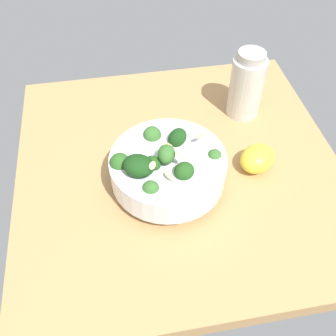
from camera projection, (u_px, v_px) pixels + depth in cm
name	position (u px, v px, depth cm)	size (l,w,h in cm)	color
ground_plane	(179.00, 169.00, 72.09)	(58.88, 58.88, 3.16)	tan
bowl_of_broccoli	(167.00, 167.00, 64.59)	(19.54, 20.10, 9.90)	white
lemon_wedge	(257.00, 158.00, 68.77)	(6.96, 5.52, 4.46)	yellow
bottle_tall	(246.00, 85.00, 75.60)	(6.68, 6.68, 14.03)	beige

